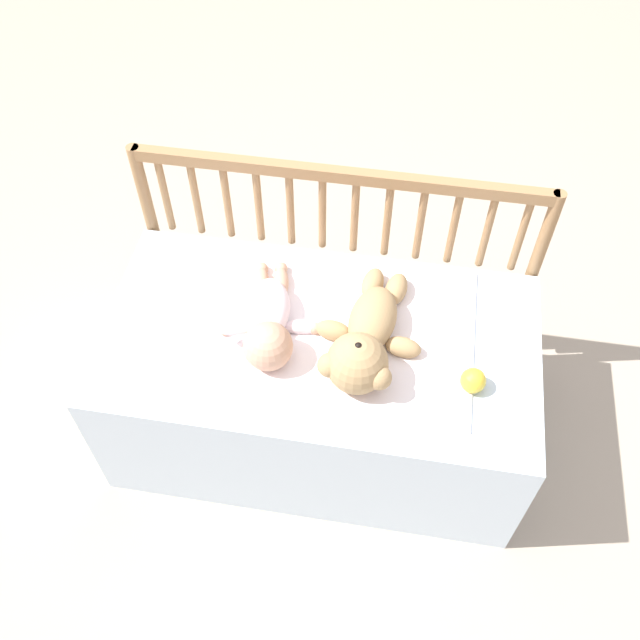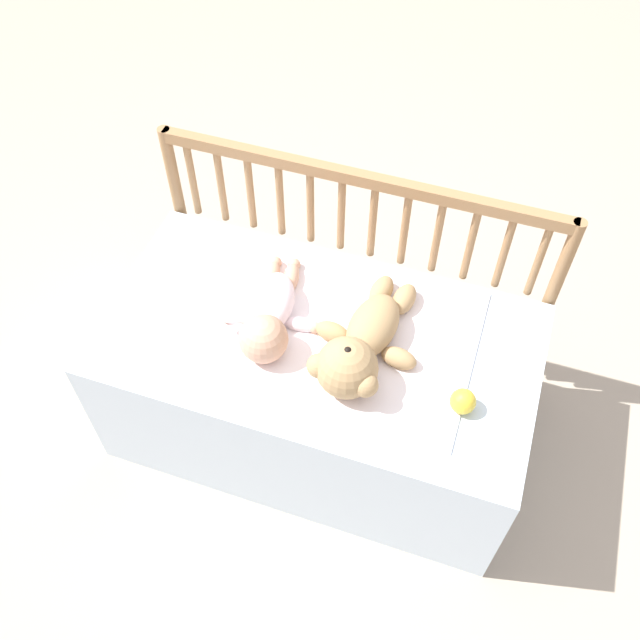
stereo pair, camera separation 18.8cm
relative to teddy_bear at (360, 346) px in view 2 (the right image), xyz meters
The scene contains 7 objects.
ground_plane 0.55m from the teddy_bear, 163.71° to the left, with size 12.00×12.00×0.00m, color tan.
crib_mattress 0.33m from the teddy_bear, 163.71° to the left, with size 1.18×0.63×0.47m.
crib_rail 0.40m from the teddy_bear, 108.58° to the left, with size 1.18×0.04×0.77m.
blanket 0.14m from the teddy_bear, 147.75° to the left, with size 0.79×0.53×0.01m.
teddy_bear is the anchor object (origin of this frame).
baby 0.26m from the teddy_bear, behind, with size 0.28×0.39×0.13m.
toy_ball 0.29m from the teddy_bear, 11.34° to the right, with size 0.07×0.07×0.07m.
Camera 2 is at (0.37, -1.07, 2.02)m, focal length 40.00 mm.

